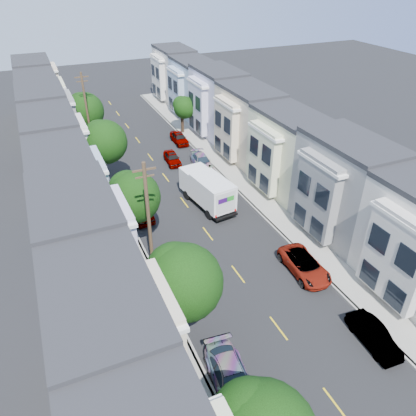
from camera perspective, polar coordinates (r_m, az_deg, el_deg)
ground at (r=32.69m, az=4.24°, el=-9.28°), size 160.00×160.00×0.00m
road_slab at (r=44.02m, az=-4.73°, el=2.64°), size 12.00×70.00×0.02m
curb_left at (r=42.73m, az=-12.39°, el=1.06°), size 0.30×70.00×0.15m
curb_right at (r=46.01m, az=2.39°, el=4.19°), size 0.30×70.00×0.15m
sidewalk_left at (r=42.57m, az=-14.09°, el=0.70°), size 2.60×70.00×0.15m
sidewalk_right at (r=46.53m, az=3.84°, el=4.49°), size 2.60×70.00×0.15m
centerline at (r=44.02m, az=-4.73°, el=2.62°), size 0.12×70.00×0.01m
townhouse_row_left at (r=42.36m, az=-19.07°, el=-0.48°), size 5.00×70.00×8.50m
townhouse_row_right at (r=48.27m, az=7.88°, el=5.21°), size 5.00×70.00×8.50m
tree_b at (r=24.04m, az=-3.67°, el=-10.49°), size 4.70×4.70×7.68m
tree_c at (r=33.15m, az=-10.53°, el=1.43°), size 4.33×4.33×7.14m
tree_d at (r=42.83m, az=-14.40°, el=8.93°), size 4.50×4.50×7.71m
tree_e at (r=55.05m, az=-16.98°, el=12.89°), size 4.70×4.70×7.09m
tree_far_r at (r=57.71m, az=-3.41°, el=13.88°), size 3.07×3.07×5.20m
utility_pole_near at (r=29.18m, az=-8.25°, el=-2.49°), size 1.60×0.26×10.00m
utility_pole_far at (r=52.43m, az=-16.59°, el=12.51°), size 1.60×0.26×10.00m
fedex_truck at (r=40.16m, az=-0.11°, el=2.67°), size 2.65×6.88×3.30m
lead_sedan at (r=49.58m, az=-5.06°, el=7.00°), size 1.91×4.22×1.33m
parked_left_b at (r=25.43m, az=3.32°, el=-22.80°), size 2.61×5.26×1.52m
parked_left_c at (r=30.92m, az=-4.15°, el=-10.41°), size 1.66×4.31×1.42m
parked_left_d at (r=39.29m, az=-9.61°, el=-0.38°), size 2.22×4.85×1.53m
parked_right_a at (r=29.39m, az=22.26°, el=-16.32°), size 1.69×4.19×1.37m
parked_right_b at (r=33.20m, az=13.42°, el=-7.85°), size 2.63×5.28×1.44m
parked_right_c at (r=48.56m, az=-0.88°, el=6.59°), size 2.37×4.71×1.36m
parked_right_d at (r=55.22m, az=-4.08°, el=9.79°), size 1.78×4.42×1.42m
motorcycle at (r=29.26m, az=23.57°, el=-17.62°), size 0.30×2.21×0.88m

